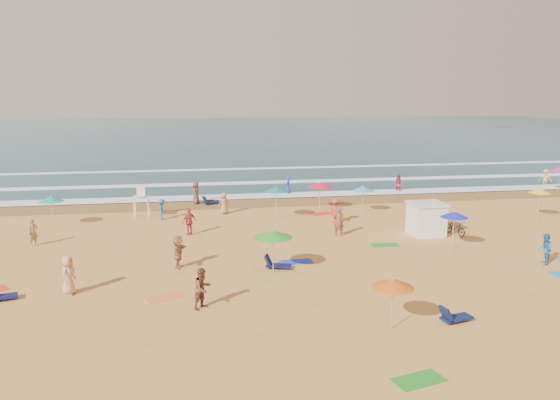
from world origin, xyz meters
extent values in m
plane|color=gold|center=(0.00, 0.00, 0.00)|extent=(220.00, 220.00, 0.00)
cube|color=#0C4756|center=(0.00, 84.00, 0.00)|extent=(220.00, 140.00, 0.18)
plane|color=olive|center=(0.00, 12.50, 0.01)|extent=(220.00, 220.00, 0.00)
cube|color=white|center=(0.00, 15.00, 0.10)|extent=(200.00, 2.20, 0.05)
cube|color=white|center=(0.00, 22.00, 0.10)|extent=(200.00, 1.60, 0.05)
cube|color=white|center=(0.00, 32.00, 0.10)|extent=(200.00, 1.20, 0.05)
cube|color=white|center=(5.84, 0.53, 1.00)|extent=(2.00, 2.00, 2.00)
cube|color=silver|center=(5.84, 0.53, 2.06)|extent=(2.20, 2.20, 0.12)
imported|color=black|center=(7.74, 0.23, 0.47)|extent=(1.08, 1.90, 0.94)
cone|color=#11828D|center=(-3.13, 6.16, 2.28)|extent=(1.68, 1.68, 0.35)
cone|color=#D45C11|center=(-1.51, -12.80, 1.91)|extent=(1.65, 1.65, 0.35)
cone|color=green|center=(-5.09, -5.30, 2.05)|extent=(2.00, 2.00, 0.35)
cone|color=#1922D5|center=(5.96, -2.96, 2.14)|extent=(1.57, 1.57, 0.35)
cone|color=#C52BA1|center=(24.00, 12.50, 2.19)|extent=(1.97, 1.97, 0.35)
cone|color=#35A3F1|center=(3.71, 7.28, 1.93)|extent=(1.65, 1.65, 0.35)
cone|color=red|center=(0.74, 8.92, 2.02)|extent=(2.04, 2.04, 0.35)
cone|color=yellow|center=(15.85, 3.47, 2.10)|extent=(1.60, 1.60, 0.35)
cone|color=#15AE7B|center=(-18.61, 6.51, 1.99)|extent=(1.65, 1.65, 0.35)
cube|color=#101351|center=(-17.67, -7.14, 0.17)|extent=(1.40, 0.89, 0.34)
cube|color=#0E1946|center=(1.36, -12.58, 0.17)|extent=(1.39, 0.84, 0.34)
cube|color=#0E1148|center=(-4.72, -4.78, 0.17)|extent=(1.41, 0.93, 0.34)
cube|color=#0E1A47|center=(-7.57, 12.50, 0.17)|extent=(1.42, 1.02, 0.34)
cube|color=blue|center=(-3.54, -3.80, 0.01)|extent=(1.74, 0.94, 0.03)
cube|color=#2A8C23|center=(-2.02, -16.66, 0.01)|extent=(1.86, 1.27, 0.03)
cube|color=gold|center=(1.72, 6.29, 0.01)|extent=(1.83, 1.16, 0.03)
cube|color=orange|center=(-10.49, -7.98, 0.01)|extent=(1.90, 1.49, 0.03)
cube|color=red|center=(0.49, 7.51, 0.01)|extent=(1.89, 1.37, 0.03)
cube|color=green|center=(2.37, -1.46, 0.01)|extent=(1.74, 0.94, 0.03)
cube|color=#C32D3F|center=(9.18, 10.94, 0.01)|extent=(1.90, 1.42, 0.03)
imported|color=#225AA0|center=(-11.32, 7.63, 0.75)|extent=(0.60, 1.00, 1.51)
imported|color=#2877BC|center=(9.59, -6.33, 0.85)|extent=(0.93, 1.02, 1.69)
imported|color=#DA364C|center=(-9.36, 2.99, 0.89)|extent=(1.10, 0.98, 1.78)
imported|color=tan|center=(-14.85, -6.80, 0.92)|extent=(0.80, 1.02, 1.84)
imported|color=#B62D47|center=(9.73, 15.32, 0.69)|extent=(1.12, 1.16, 1.89)
imported|color=#B47D53|center=(-6.76, 8.75, 0.83)|extent=(0.94, 0.78, 1.66)
imported|color=tan|center=(25.37, 16.33, 0.68)|extent=(1.38, 1.25, 1.86)
imported|color=#A1794A|center=(-18.66, 1.88, 0.84)|extent=(0.72, 0.72, 1.68)
imported|color=tan|center=(-9.94, -3.74, 0.88)|extent=(0.93, 1.72, 1.77)
imported|color=#D6353D|center=(0.85, 4.53, 0.90)|extent=(0.96, 1.30, 1.79)
imported|color=brown|center=(-8.81, 12.89, 0.94)|extent=(0.80, 1.03, 1.87)
imported|color=brown|center=(-8.78, -9.49, 0.90)|extent=(1.11, 1.10, 1.80)
imported|color=brown|center=(0.16, 1.19, 0.94)|extent=(0.75, 0.55, 1.87)
imported|color=blue|center=(-0.58, 15.71, 0.69)|extent=(0.69, 0.81, 1.89)
camera|label=1|loc=(-9.08, -31.92, 9.26)|focal=35.00mm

